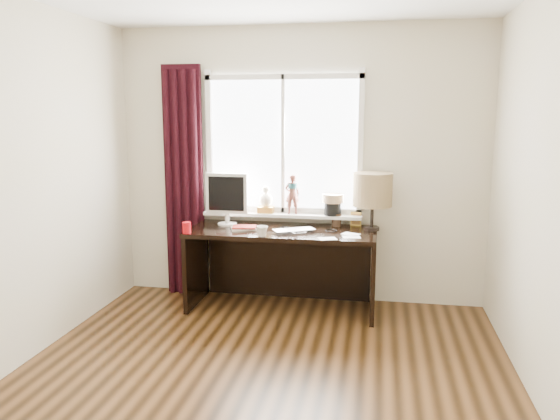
% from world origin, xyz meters
% --- Properties ---
extents(floor, '(3.50, 4.00, 0.00)m').
position_xyz_m(floor, '(0.00, 0.00, 0.00)').
color(floor, brown).
rests_on(floor, ground).
extents(wall_back, '(3.50, 0.00, 2.60)m').
position_xyz_m(wall_back, '(0.00, 2.00, 1.30)').
color(wall_back, beige).
rests_on(wall_back, ground).
extents(wall_front, '(3.50, 0.00, 2.60)m').
position_xyz_m(wall_front, '(0.00, -2.00, 1.30)').
color(wall_front, beige).
rests_on(wall_front, ground).
extents(laptop, '(0.44, 0.39, 0.03)m').
position_xyz_m(laptop, '(0.02, 1.54, 0.76)').
color(laptop, silver).
rests_on(laptop, desk).
extents(mug, '(0.13, 0.13, 0.10)m').
position_xyz_m(mug, '(-0.22, 1.33, 0.80)').
color(mug, white).
rests_on(mug, desk).
extents(red_cup, '(0.08, 0.08, 0.10)m').
position_xyz_m(red_cup, '(-0.90, 1.33, 0.80)').
color(red_cup, '#A4080E').
rests_on(red_cup, desk).
extents(window, '(1.52, 0.21, 1.40)m').
position_xyz_m(window, '(-0.15, 1.95, 1.31)').
color(window, white).
rests_on(window, ground).
extents(curtain, '(0.38, 0.09, 2.25)m').
position_xyz_m(curtain, '(-1.13, 1.91, 1.12)').
color(curtain, black).
rests_on(curtain, floor).
extents(desk, '(1.70, 0.70, 0.75)m').
position_xyz_m(desk, '(-0.10, 1.73, 0.51)').
color(desk, black).
rests_on(desk, floor).
extents(monitor, '(0.40, 0.18, 0.49)m').
position_xyz_m(monitor, '(-0.65, 1.75, 1.03)').
color(monitor, beige).
rests_on(monitor, desk).
extents(notebook_stack, '(0.26, 0.23, 0.03)m').
position_xyz_m(notebook_stack, '(-0.44, 1.57, 0.77)').
color(notebook_stack, beige).
rests_on(notebook_stack, desk).
extents(brush_holder, '(0.09, 0.09, 0.25)m').
position_xyz_m(brush_holder, '(0.37, 1.87, 0.81)').
color(brush_holder, black).
rests_on(brush_holder, desk).
extents(icon_frame, '(0.10, 0.04, 0.13)m').
position_xyz_m(icon_frame, '(0.55, 1.93, 0.81)').
color(icon_frame, gold).
rests_on(icon_frame, desk).
extents(table_lamp, '(0.35, 0.35, 0.52)m').
position_xyz_m(table_lamp, '(0.70, 1.76, 1.11)').
color(table_lamp, black).
rests_on(table_lamp, desk).
extents(loose_papers, '(0.37, 0.37, 0.00)m').
position_xyz_m(loose_papers, '(0.47, 1.44, 0.75)').
color(loose_papers, white).
rests_on(loose_papers, desk).
extents(desk_cables, '(0.57, 0.25, 0.01)m').
position_xyz_m(desk_cables, '(0.08, 1.64, 0.75)').
color(desk_cables, black).
rests_on(desk_cables, desk).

